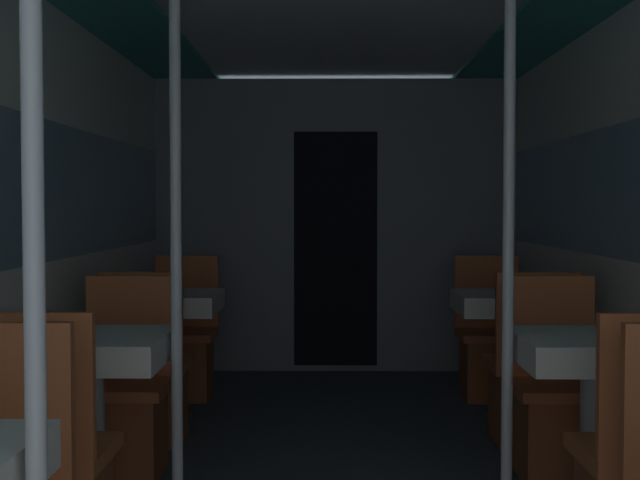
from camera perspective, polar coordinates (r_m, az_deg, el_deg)
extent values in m
cube|color=silver|center=(4.01, -19.30, -0.13)|extent=(0.05, 8.25, 2.25)
cube|color=#7A9EB7|center=(4.00, -19.18, 3.10)|extent=(0.03, 7.59, 0.68)
cube|color=slate|center=(6.88, 1.00, 0.94)|extent=(2.77, 0.08, 2.25)
cube|color=black|center=(6.84, 1.00, -0.58)|extent=(0.64, 0.01, 1.80)
cube|color=#C66033|center=(2.84, -19.77, -9.88)|extent=(0.43, 0.04, 0.49)
cylinder|color=silver|center=(1.96, -17.83, -2.47)|extent=(0.05, 0.05, 2.25)
cylinder|color=#B7B7BC|center=(3.83, -14.46, -11.56)|extent=(0.11, 0.11, 0.72)
cube|color=#B2B2B7|center=(3.75, -14.51, -6.10)|extent=(0.58, 0.58, 0.02)
cube|color=white|center=(3.76, -14.51, -6.78)|extent=(0.62, 0.62, 0.12)
cube|color=#C66033|center=(3.30, -17.01, -12.94)|extent=(0.43, 0.43, 0.05)
cube|color=#C66033|center=(3.06, -18.18, -8.97)|extent=(0.43, 0.04, 0.49)
cube|color=brown|center=(4.39, -12.53, -12.10)|extent=(0.37, 0.37, 0.40)
cube|color=#C66033|center=(4.34, -12.55, -9.23)|extent=(0.43, 0.43, 0.05)
cube|color=#C66033|center=(4.48, -12.01, -5.36)|extent=(0.43, 0.04, 0.49)
cylinder|color=silver|center=(3.64, -9.20, -0.26)|extent=(0.05, 0.05, 2.25)
cylinder|color=#4C4C51|center=(5.56, -9.70, -11.04)|extent=(0.29, 0.29, 0.01)
cylinder|color=#B7B7BC|center=(5.48, -9.72, -7.32)|extent=(0.11, 0.11, 0.72)
cube|color=#B2B2B7|center=(5.44, -9.75, -3.49)|extent=(0.58, 0.58, 0.02)
cube|color=white|center=(5.44, -9.75, -3.96)|extent=(0.62, 0.62, 0.12)
cube|color=brown|center=(4.99, -10.86, -10.34)|extent=(0.37, 0.37, 0.40)
cube|color=#C66033|center=(4.94, -10.88, -7.80)|extent=(0.43, 0.43, 0.05)
cube|color=#C66033|center=(4.71, -11.37, -4.98)|extent=(0.43, 0.04, 0.49)
cube|color=brown|center=(6.05, -8.77, -8.09)|extent=(0.37, 0.37, 0.40)
cube|color=#C66033|center=(6.01, -8.78, -5.99)|extent=(0.43, 0.43, 0.05)
cube|color=#C66033|center=(6.17, -8.51, -3.26)|extent=(0.43, 0.04, 0.49)
cylinder|color=#B7B7BC|center=(3.85, 17.13, -11.48)|extent=(0.11, 0.11, 0.72)
cube|color=#B2B2B7|center=(3.78, 17.19, -6.06)|extent=(0.58, 0.58, 0.02)
cube|color=white|center=(3.79, 17.18, -6.74)|extent=(0.62, 0.62, 0.12)
cube|color=brown|center=(4.41, 15.01, -12.04)|extent=(0.37, 0.37, 0.40)
cube|color=#C66033|center=(4.36, 15.04, -9.19)|extent=(0.43, 0.43, 0.05)
cube|color=#C66033|center=(4.50, 14.46, -5.34)|extent=(0.43, 0.04, 0.49)
cylinder|color=silver|center=(3.66, 11.96, -0.26)|extent=(0.05, 0.05, 2.25)
cylinder|color=#4C4C51|center=(5.58, 11.90, -11.01)|extent=(0.29, 0.29, 0.01)
cylinder|color=#B7B7BC|center=(5.50, 11.93, -7.30)|extent=(0.11, 0.11, 0.72)
cube|color=#B2B2B7|center=(5.46, 11.97, -3.48)|extent=(0.58, 0.58, 0.02)
cube|color=white|center=(5.46, 11.96, -3.95)|extent=(0.62, 0.62, 0.12)
cube|color=brown|center=(5.01, 13.18, -10.30)|extent=(0.37, 0.37, 0.40)
cube|color=#C66033|center=(4.96, 13.21, -7.78)|extent=(0.43, 0.43, 0.05)
cube|color=#C66033|center=(4.74, 13.75, -4.97)|extent=(0.43, 0.04, 0.49)
cube|color=brown|center=(6.07, 10.88, -8.07)|extent=(0.37, 0.37, 0.40)
cube|color=#C66033|center=(6.03, 10.90, -5.98)|extent=(0.43, 0.43, 0.05)
cube|color=#C66033|center=(6.19, 10.59, -3.25)|extent=(0.43, 0.04, 0.49)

